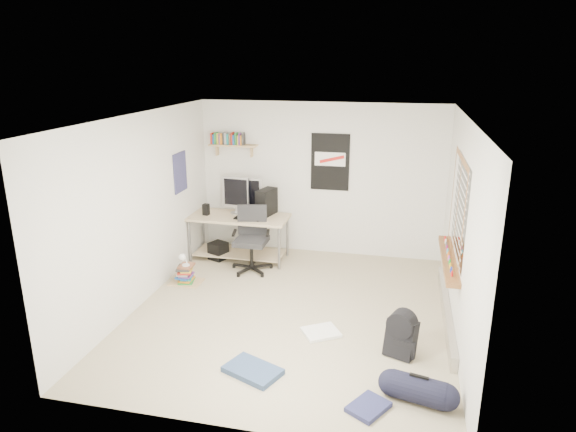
% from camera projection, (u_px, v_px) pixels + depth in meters
% --- Properties ---
extents(floor, '(4.00, 4.50, 0.01)m').
position_uv_depth(floor, '(291.00, 312.00, 6.66)').
color(floor, gray).
rests_on(floor, ground).
extents(ceiling, '(4.00, 4.50, 0.01)m').
position_uv_depth(ceiling, '(291.00, 117.00, 5.92)').
color(ceiling, white).
rests_on(ceiling, ground).
extents(back_wall, '(4.00, 0.01, 2.50)m').
position_uv_depth(back_wall, '(321.00, 180.00, 8.39)').
color(back_wall, silver).
rests_on(back_wall, ground).
extents(left_wall, '(0.01, 4.50, 2.50)m').
position_uv_depth(left_wall, '(142.00, 210.00, 6.71)').
color(left_wall, silver).
rests_on(left_wall, ground).
extents(right_wall, '(0.01, 4.50, 2.50)m').
position_uv_depth(right_wall, '(462.00, 232.00, 5.86)').
color(right_wall, silver).
rests_on(right_wall, ground).
extents(desk, '(1.74, 1.21, 0.73)m').
position_uv_depth(desk, '(239.00, 237.00, 8.32)').
color(desk, tan).
rests_on(desk, floor).
extents(monitor_left, '(0.45, 0.16, 0.49)m').
position_uv_depth(monitor_left, '(236.00, 199.00, 8.28)').
color(monitor_left, '#B8B8BE').
rests_on(monitor_left, desk).
extents(monitor_right, '(0.42, 0.14, 0.46)m').
position_uv_depth(monitor_right, '(249.00, 199.00, 8.32)').
color(monitor_right, '#9A9A9E').
rests_on(monitor_right, desk).
extents(pc_tower, '(0.29, 0.44, 0.42)m').
position_uv_depth(pc_tower, '(267.00, 202.00, 8.23)').
color(pc_tower, black).
rests_on(pc_tower, desk).
extents(keyboard, '(0.45, 0.21, 0.02)m').
position_uv_depth(keyboard, '(248.00, 219.00, 8.05)').
color(keyboard, black).
rests_on(keyboard, desk).
extents(speaker_left, '(0.11, 0.11, 0.18)m').
position_uv_depth(speaker_left, '(206.00, 210.00, 8.25)').
color(speaker_left, black).
rests_on(speaker_left, desk).
extents(speaker_right, '(0.09, 0.09, 0.17)m').
position_uv_depth(speaker_right, '(266.00, 208.00, 8.34)').
color(speaker_right, black).
rests_on(speaker_right, desk).
extents(office_chair, '(0.77, 0.77, 1.01)m').
position_uv_depth(office_chair, '(251.00, 241.00, 7.82)').
color(office_chair, '#232326').
rests_on(office_chair, floor).
extents(wall_shelf, '(0.80, 0.22, 0.24)m').
position_uv_depth(wall_shelf, '(233.00, 145.00, 8.43)').
color(wall_shelf, tan).
rests_on(wall_shelf, back_wall).
extents(poster_back_wall, '(0.62, 0.03, 0.92)m').
position_uv_depth(poster_back_wall, '(330.00, 162.00, 8.25)').
color(poster_back_wall, black).
rests_on(poster_back_wall, back_wall).
extents(poster_left_wall, '(0.02, 0.42, 0.60)m').
position_uv_depth(poster_left_wall, '(180.00, 172.00, 7.75)').
color(poster_left_wall, navy).
rests_on(poster_left_wall, left_wall).
extents(window, '(0.10, 1.50, 1.26)m').
position_uv_depth(window, '(456.00, 208.00, 6.10)').
color(window, brown).
rests_on(window, right_wall).
extents(baseboard_heater, '(0.08, 2.50, 0.18)m').
position_uv_depth(baseboard_heater, '(446.00, 311.00, 6.50)').
color(baseboard_heater, '#B7B2A8').
rests_on(baseboard_heater, floor).
extents(backpack, '(0.39, 0.35, 0.42)m').
position_uv_depth(backpack, '(401.00, 338.00, 5.65)').
color(backpack, black).
rests_on(backpack, floor).
extents(duffel_bag, '(0.32, 0.32, 0.52)m').
position_uv_depth(duffel_bag, '(418.00, 389.00, 4.88)').
color(duffel_bag, black).
rests_on(duffel_bag, floor).
extents(tshirt, '(0.53, 0.51, 0.04)m').
position_uv_depth(tshirt, '(321.00, 332.00, 6.13)').
color(tshirt, silver).
rests_on(tshirt, floor).
extents(jeans_a, '(0.67, 0.56, 0.06)m').
position_uv_depth(jeans_a, '(253.00, 371.00, 5.36)').
color(jeans_a, navy).
rests_on(jeans_a, floor).
extents(jeans_b, '(0.44, 0.47, 0.05)m').
position_uv_depth(jeans_b, '(368.00, 407.00, 4.81)').
color(jeans_b, '#22264F').
rests_on(jeans_b, floor).
extents(book_stack, '(0.52, 0.45, 0.31)m').
position_uv_depth(book_stack, '(186.00, 273.00, 7.48)').
color(book_stack, brown).
rests_on(book_stack, floor).
extents(desk_lamp, '(0.13, 0.20, 0.19)m').
position_uv_depth(desk_lamp, '(186.00, 259.00, 7.39)').
color(desk_lamp, silver).
rests_on(desk_lamp, book_stack).
extents(subwoofer, '(0.33, 0.33, 0.28)m').
position_uv_depth(subwoofer, '(218.00, 251.00, 8.38)').
color(subwoofer, black).
rests_on(subwoofer, floor).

